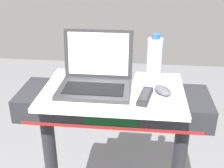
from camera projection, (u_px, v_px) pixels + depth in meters
name	position (u px, v px, depth m)	size (l,w,h in m)	color
desk_board	(113.00, 91.00, 1.35)	(0.65, 0.44, 0.02)	white
laptop	(96.00, 77.00, 1.34)	(0.33, 0.27, 0.25)	#2D2D30
computer_mouse	(162.00, 90.00, 1.29)	(0.06, 0.10, 0.03)	#4C4C51
water_bottle	(154.00, 61.00, 1.36)	(0.07, 0.07, 0.24)	silver
tv_remote	(145.00, 96.00, 1.25)	(0.08, 0.17, 0.02)	#232326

